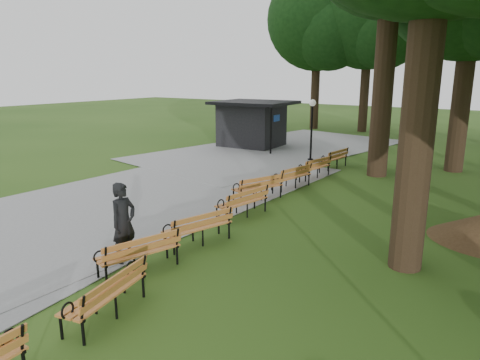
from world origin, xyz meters
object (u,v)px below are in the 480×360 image
Objects in this scene: kiosk at (252,124)px; lamp_post at (312,117)px; bench_6 at (291,177)px; bench_7 at (313,168)px; bench_4 at (242,202)px; bench_5 at (258,187)px; bench_8 at (333,158)px; bench_3 at (198,227)px; bench_1 at (105,293)px; bench_2 at (138,252)px; person at (124,223)px.

kiosk is 5.22m from lamp_post.
kiosk reaches higher than bench_6.
lamp_post is at bearing -143.91° from bench_7.
kiosk is 12.89m from bench_4.
bench_8 is at bearing -159.06° from bench_5.
bench_3 and bench_8 have the same top height.
kiosk is 2.20× the size of bench_6.
bench_6 is (0.20, 2.00, 0.00)m from bench_5.
bench_1 is at bearing 12.27° from bench_8.
bench_3 is 1.00× the size of bench_8.
bench_7 is 2.29m from bench_8.
bench_6 is at bearing -72.17° from lamp_post.
kiosk is at bearing -139.19° from bench_2.
bench_6 is at bearing 7.38° from bench_8.
bench_1 and bench_8 have the same top height.
person is at bearing 9.16° from bench_7.
bench_5 is at bearing 6.56° from bench_7.
bench_5 is (-0.17, 5.89, -0.48)m from person.
person is at bearing -90.00° from bench_2.
kiosk is 2.20× the size of bench_8.
bench_2 is at bearing -108.81° from person.
bench_2 is at bearing 14.69° from bench_6.
lamp_post is at bearing -146.73° from bench_5.
bench_6 is (6.41, -7.25, -0.87)m from kiosk.
bench_1 and bench_7 have the same top height.
bench_8 is (-0.12, 4.23, 0.00)m from bench_6.
kiosk is 2.20× the size of bench_2.
lamp_post reaches higher than bench_3.
lamp_post is at bearing 179.52° from bench_1.
bench_4 is 1.00× the size of bench_5.
person is 0.97× the size of bench_3.
bench_2 is at bearing 29.20° from bench_5.
bench_2 is at bearing 9.09° from bench_8.
bench_8 is at bearing -32.27° from lamp_post.
bench_4 is (6.72, -10.97, -0.87)m from kiosk.
kiosk is 18.68m from bench_1.
lamp_post reaches higher than bench_7.
bench_8 is at bearing -168.34° from bench_7.
lamp_post is 1.55× the size of bench_7.
person is 4.22m from bench_4.
bench_2 is (7.00, -15.33, -0.87)m from kiosk.
person is 2.36m from bench_1.
bench_1 is at bearing -78.09° from lamp_post.
bench_3 is 1.00× the size of bench_6.
person is 0.97× the size of bench_4.
bench_6 is (0.03, 7.89, -0.48)m from person.
bench_1 is 1.00× the size of bench_3.
bench_1 is at bearing -142.39° from person.
bench_1 is 1.00× the size of bench_8.
kiosk is at bearing -120.52° from bench_7.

